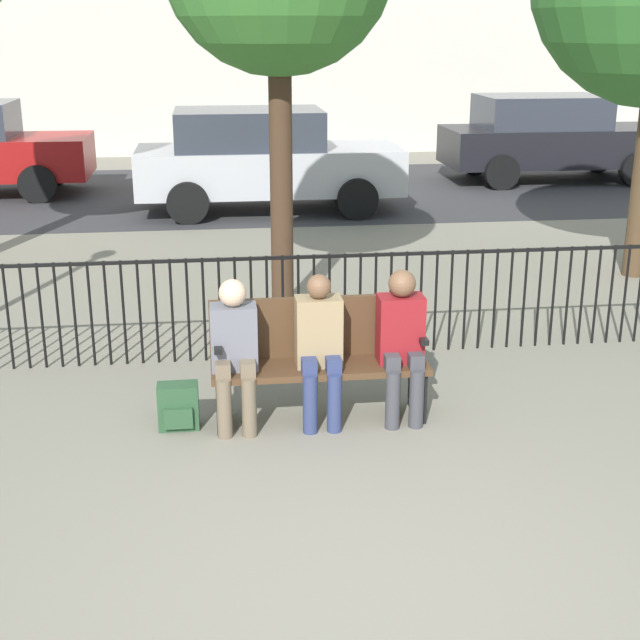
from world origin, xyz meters
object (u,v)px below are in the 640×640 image
Objects in this scene: park_bench at (319,355)px; seated_person_0 at (234,347)px; seated_person_1 at (319,343)px; backpack at (178,407)px; seated_person_2 at (401,337)px; parked_car_0 at (263,159)px; parked_car_1 at (550,137)px.

park_bench is 1.43× the size of seated_person_0.
seated_person_1 is 3.31× the size of backpack.
seated_person_1 reaches higher than park_bench.
seated_person_2 reaches higher than seated_person_1.
seated_person_0 is 8.25m from parked_car_0.
parked_car_1 reaches higher than park_bench.
seated_person_1 is at bearing -94.75° from park_bench.
seated_person_0 is 0.27× the size of parked_car_0.
parked_car_0 is at bearing 89.20° from park_bench.
seated_person_1 is 0.27× the size of parked_car_1.
parked_car_0 and parked_car_1 have the same top height.
backpack is at bearing 178.54° from seated_person_1.
park_bench is 4.68× the size of backpack.
seated_person_0 is at bearing -168.34° from park_bench.
parked_car_0 reaches higher than seated_person_2.
seated_person_1 is at bearing -179.94° from seated_person_2.
parked_car_0 is 6.11m from parked_car_1.
parked_car_0 is (0.75, 8.21, 0.20)m from seated_person_0.
parked_car_1 is (5.78, 10.36, 0.35)m from park_bench.
seated_person_1 reaches higher than seated_person_0.
park_bench is 11.87m from parked_car_1.
seated_person_2 is 3.34× the size of backpack.
parked_car_0 is (-0.49, 8.21, 0.19)m from seated_person_2.
parked_car_1 is (5.17, 10.49, 0.19)m from seated_person_2.
parked_car_1 reaches higher than backpack.
park_bench is 0.39× the size of parked_car_1.
seated_person_2 is (0.61, -0.13, 0.16)m from park_bench.
seated_person_2 reaches higher than backpack.
seated_person_0 is 3.26× the size of backpack.
parked_car_0 reaches higher than backpack.
park_bench reaches higher than backpack.
seated_person_2 is at bearing 0.08° from seated_person_0.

